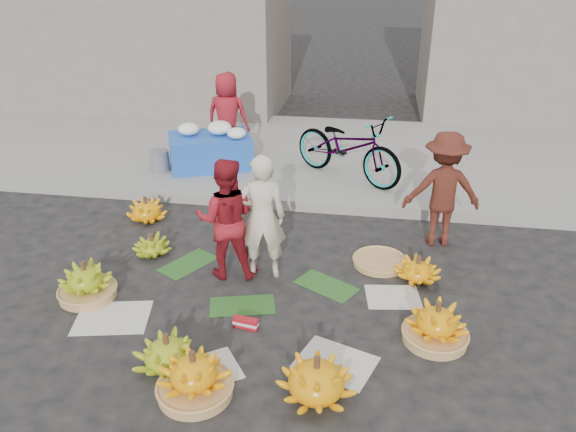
# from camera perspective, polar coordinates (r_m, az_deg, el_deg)

# --- Properties ---
(ground) EXTENTS (80.00, 80.00, 0.00)m
(ground) POSITION_cam_1_polar(r_m,az_deg,el_deg) (5.87, -3.26, -8.09)
(ground) COLOR black
(ground) RESTS_ON ground
(curb) EXTENTS (40.00, 0.25, 0.15)m
(curb) POSITION_cam_1_polar(r_m,az_deg,el_deg) (7.73, 0.16, 1.40)
(curb) COLOR gray
(curb) RESTS_ON ground
(sidewalk) EXTENTS (40.00, 4.00, 0.12)m
(sidewalk) POSITION_cam_1_polar(r_m,az_deg,el_deg) (9.66, 2.13, 6.41)
(sidewalk) COLOR gray
(sidewalk) RESTS_ON ground
(building_left) EXTENTS (6.00, 3.00, 4.00)m
(building_left) POSITION_cam_1_polar(r_m,az_deg,el_deg) (13.05, -14.72, 19.47)
(building_left) COLOR gray
(building_left) RESTS_ON sidewalk
(newspaper_scatter) EXTENTS (3.20, 1.80, 0.00)m
(newspaper_scatter) POSITION_cam_1_polar(r_m,az_deg,el_deg) (5.24, -5.14, -12.86)
(newspaper_scatter) COLOR silver
(newspaper_scatter) RESTS_ON ground
(banana_leaves) EXTENTS (2.00, 1.00, 0.00)m
(banana_leaves) POSITION_cam_1_polar(r_m,az_deg,el_deg) (6.05, -3.79, -6.92)
(banana_leaves) COLOR #1F501A
(banana_leaves) RESTS_ON ground
(banana_bunch_0) EXTENTS (0.57, 0.57, 0.41)m
(banana_bunch_0) POSITION_cam_1_polar(r_m,az_deg,el_deg) (6.12, -19.83, -6.37)
(banana_bunch_0) COLOR #B2834A
(banana_bunch_0) RESTS_ON ground
(banana_bunch_1) EXTENTS (0.73, 0.73, 0.35)m
(banana_bunch_1) POSITION_cam_1_polar(r_m,az_deg,el_deg) (5.00, -12.16, -13.48)
(banana_bunch_1) COLOR olive
(banana_bunch_1) RESTS_ON ground
(banana_bunch_2) EXTENTS (0.66, 0.66, 0.43)m
(banana_bunch_2) POSITION_cam_1_polar(r_m,az_deg,el_deg) (4.70, -9.52, -15.78)
(banana_bunch_2) COLOR #B2834A
(banana_bunch_2) RESTS_ON ground
(banana_bunch_3) EXTENTS (0.72, 0.72, 0.39)m
(banana_bunch_3) POSITION_cam_1_polar(r_m,az_deg,el_deg) (4.63, 2.92, -16.24)
(banana_bunch_3) COLOR #FDAC0C
(banana_bunch_3) RESTS_ON ground
(banana_bunch_4) EXTENTS (0.61, 0.61, 0.41)m
(banana_bunch_4) POSITION_cam_1_polar(r_m,az_deg,el_deg) (5.34, 14.83, -10.65)
(banana_bunch_4) COLOR #B2834A
(banana_bunch_4) RESTS_ON ground
(banana_bunch_5) EXTENTS (0.55, 0.55, 0.29)m
(banana_bunch_5) POSITION_cam_1_polar(r_m,az_deg,el_deg) (6.21, 13.02, -5.37)
(banana_bunch_5) COLOR #FDAC0C
(banana_bunch_5) RESTS_ON ground
(banana_bunch_6) EXTENTS (0.47, 0.47, 0.27)m
(banana_bunch_6) POSITION_cam_1_polar(r_m,az_deg,el_deg) (6.73, -13.63, -3.00)
(banana_bunch_6) COLOR olive
(banana_bunch_6) RESTS_ON ground
(banana_bunch_7) EXTENTS (0.66, 0.66, 0.33)m
(banana_bunch_7) POSITION_cam_1_polar(r_m,az_deg,el_deg) (7.58, -14.20, 0.58)
(banana_bunch_7) COLOR #FDAC0C
(banana_bunch_7) RESTS_ON ground
(basket_spare) EXTENTS (0.78, 0.78, 0.07)m
(basket_spare) POSITION_cam_1_polar(r_m,az_deg,el_deg) (6.46, 9.29, -4.61)
(basket_spare) COLOR #B2834A
(basket_spare) RESTS_ON ground
(incense_stack) EXTENTS (0.25, 0.12, 0.10)m
(incense_stack) POSITION_cam_1_polar(r_m,az_deg,el_deg) (5.40, -4.31, -10.78)
(incense_stack) COLOR #B41320
(incense_stack) RESTS_ON ground
(vendor_cream) EXTENTS (0.57, 0.44, 1.40)m
(vendor_cream) POSITION_cam_1_polar(r_m,az_deg,el_deg) (5.88, -2.67, -0.16)
(vendor_cream) COLOR beige
(vendor_cream) RESTS_ON ground
(vendor_red) EXTENTS (0.72, 0.60, 1.34)m
(vendor_red) POSITION_cam_1_polar(r_m,az_deg,el_deg) (5.95, -6.32, -0.29)
(vendor_red) COLOR #A91A22
(vendor_red) RESTS_ON ground
(man_striped) EXTENTS (0.96, 0.62, 1.40)m
(man_striped) POSITION_cam_1_polar(r_m,az_deg,el_deg) (6.80, 15.46, 2.61)
(man_striped) COLOR maroon
(man_striped) RESTS_ON ground
(flower_table) EXTENTS (1.43, 1.18, 0.72)m
(flower_table) POSITION_cam_1_polar(r_m,az_deg,el_deg) (8.87, -7.86, 6.80)
(flower_table) COLOR blue
(flower_table) RESTS_ON sidewalk
(grey_bucket) EXTENTS (0.29, 0.29, 0.32)m
(grey_bucket) POSITION_cam_1_polar(r_m,az_deg,el_deg) (8.89, -12.90, 5.50)
(grey_bucket) COLOR slate
(grey_bucket) RESTS_ON sidewalk
(flower_vendor) EXTENTS (0.71, 0.49, 1.39)m
(flower_vendor) POSITION_cam_1_polar(r_m,az_deg,el_deg) (9.12, -6.17, 10.06)
(flower_vendor) COLOR #A91A22
(flower_vendor) RESTS_ON sidewalk
(bicycle) EXTENTS (1.58, 1.92, 0.98)m
(bicycle) POSITION_cam_1_polar(r_m,az_deg,el_deg) (8.32, 6.11, 7.03)
(bicycle) COLOR gray
(bicycle) RESTS_ON sidewalk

